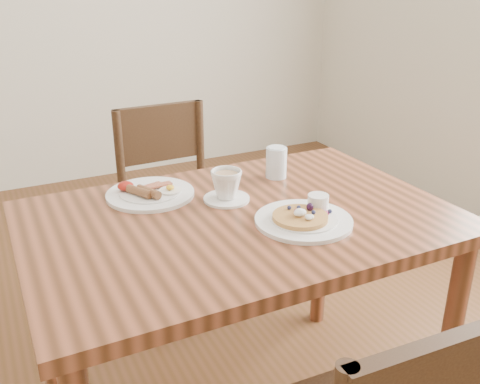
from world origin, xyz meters
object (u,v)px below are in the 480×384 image
at_px(breakfast_plate, 149,193).
at_px(dining_table, 240,245).
at_px(pancake_plate, 304,217).
at_px(teacup_saucer, 226,186).
at_px(water_glass, 276,163).
at_px(chair_far, 174,203).

bearing_deg(breakfast_plate, dining_table, -52.18).
bearing_deg(pancake_plate, teacup_saucer, 118.66).
bearing_deg(teacup_saucer, pancake_plate, -61.34).
height_order(pancake_plate, water_glass, water_glass).
distance_m(dining_table, water_glass, 0.36).
bearing_deg(pancake_plate, chair_far, 95.86).
bearing_deg(chair_far, breakfast_plate, 61.51).
distance_m(pancake_plate, teacup_saucer, 0.27).
bearing_deg(breakfast_plate, chair_far, 63.06).
bearing_deg(teacup_saucer, dining_table, -95.22).
xyz_separation_m(dining_table, water_glass, (0.24, 0.21, 0.15)).
height_order(chair_far, breakfast_plate, chair_far).
bearing_deg(water_glass, dining_table, -138.43).
distance_m(chair_far, pancake_plate, 0.89).
relative_size(breakfast_plate, water_glass, 2.63).
height_order(dining_table, chair_far, chair_far).
xyz_separation_m(dining_table, teacup_saucer, (0.01, 0.11, 0.14)).
relative_size(pancake_plate, breakfast_plate, 1.00).
height_order(teacup_saucer, water_glass, water_glass).
xyz_separation_m(pancake_plate, teacup_saucer, (-0.13, 0.23, 0.03)).
height_order(pancake_plate, breakfast_plate, pancake_plate).
height_order(pancake_plate, teacup_saucer, teacup_saucer).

